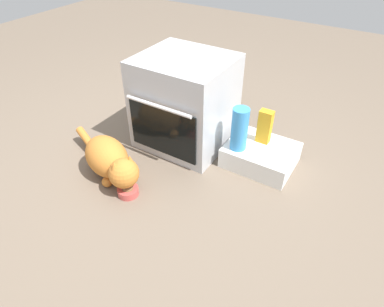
# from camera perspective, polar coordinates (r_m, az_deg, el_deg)

# --- Properties ---
(ground) EXTENTS (8.00, 8.00, 0.00)m
(ground) POSITION_cam_1_polar(r_m,az_deg,el_deg) (2.25, -6.49, -4.19)
(ground) COLOR #6B5B4C
(oven) EXTENTS (0.62, 0.61, 0.66)m
(oven) POSITION_cam_1_polar(r_m,az_deg,el_deg) (2.40, -1.21, 8.70)
(oven) COLOR #B7BABF
(oven) RESTS_ON ground
(pantry_cabinet) EXTENTS (0.46, 0.38, 0.14)m
(pantry_cabinet) POSITION_cam_1_polar(r_m,az_deg,el_deg) (2.36, 11.63, -0.23)
(pantry_cabinet) COLOR white
(pantry_cabinet) RESTS_ON ground
(food_bowl) EXTENTS (0.13, 0.13, 0.08)m
(food_bowl) POSITION_cam_1_polar(r_m,az_deg,el_deg) (2.14, -10.89, -6.25)
(food_bowl) COLOR #C64C47
(food_bowl) RESTS_ON ground
(cat) EXTENTS (0.77, 0.38, 0.27)m
(cat) POSITION_cam_1_polar(r_m,az_deg,el_deg) (2.22, -13.85, -1.05)
(cat) COLOR #C6752D
(cat) RESTS_ON ground
(juice_carton) EXTENTS (0.09, 0.06, 0.24)m
(juice_carton) POSITION_cam_1_polar(r_m,az_deg,el_deg) (2.31, 12.33, 4.51)
(juice_carton) COLOR orange
(juice_carton) RESTS_ON pantry_cabinet
(water_bottle) EXTENTS (0.11, 0.11, 0.30)m
(water_bottle) POSITION_cam_1_polar(r_m,az_deg,el_deg) (2.20, 8.14, 4.17)
(water_bottle) COLOR #388CD1
(water_bottle) RESTS_ON pantry_cabinet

